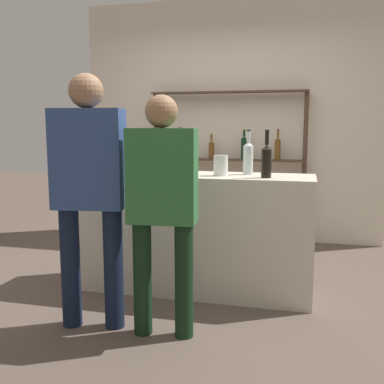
# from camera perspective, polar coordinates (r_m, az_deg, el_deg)

# --- Properties ---
(ground_plane) EXTENTS (16.00, 16.00, 0.00)m
(ground_plane) POSITION_cam_1_polar(r_m,az_deg,el_deg) (3.84, 0.00, -12.19)
(ground_plane) COLOR brown
(bar_counter) EXTENTS (1.94, 0.54, 0.96)m
(bar_counter) POSITION_cam_1_polar(r_m,az_deg,el_deg) (3.70, 0.00, -5.18)
(bar_counter) COLOR beige
(bar_counter) RESTS_ON ground_plane
(back_wall) EXTENTS (3.54, 0.12, 2.80)m
(back_wall) POSITION_cam_1_polar(r_m,az_deg,el_deg) (5.42, 4.90, 8.90)
(back_wall) COLOR beige
(back_wall) RESTS_ON ground_plane
(back_shelf) EXTENTS (1.80, 0.18, 1.74)m
(back_shelf) POSITION_cam_1_polar(r_m,az_deg,el_deg) (5.25, 4.50, 6.13)
(back_shelf) COLOR #4C3828
(back_shelf) RESTS_ON ground_plane
(counter_bottle_0) EXTENTS (0.08, 0.08, 0.34)m
(counter_bottle_0) POSITION_cam_1_polar(r_m,az_deg,el_deg) (3.78, -4.30, 4.54)
(counter_bottle_0) COLOR silver
(counter_bottle_0) RESTS_ON bar_counter
(counter_bottle_1) EXTENTS (0.08, 0.08, 0.36)m
(counter_bottle_1) POSITION_cam_1_polar(r_m,az_deg,el_deg) (3.40, 9.44, 4.04)
(counter_bottle_1) COLOR black
(counter_bottle_1) RESTS_ON bar_counter
(counter_bottle_2) EXTENTS (0.08, 0.08, 0.36)m
(counter_bottle_2) POSITION_cam_1_polar(r_m,az_deg,el_deg) (3.61, 7.14, 4.44)
(counter_bottle_2) COLOR silver
(counter_bottle_2) RESTS_ON bar_counter
(wine_glass) EXTENTS (0.08, 0.08, 0.17)m
(wine_glass) POSITION_cam_1_polar(r_m,az_deg,el_deg) (3.78, -5.98, 4.42)
(wine_glass) COLOR silver
(wine_glass) RESTS_ON bar_counter
(cork_jar) EXTENTS (0.11, 0.11, 0.16)m
(cork_jar) POSITION_cam_1_polar(r_m,az_deg,el_deg) (3.51, 3.68, 3.38)
(cork_jar) COLOR silver
(cork_jar) RESTS_ON bar_counter
(customer_center) EXTENTS (0.44, 0.22, 1.54)m
(customer_center) POSITION_cam_1_polar(r_m,az_deg,el_deg) (2.81, -3.79, -0.86)
(customer_center) COLOR black
(customer_center) RESTS_ON ground_plane
(customer_left) EXTENTS (0.49, 0.27, 1.68)m
(customer_left) POSITION_cam_1_polar(r_m,az_deg,el_deg) (3.00, -12.94, 1.14)
(customer_left) COLOR #121C33
(customer_left) RESTS_ON ground_plane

